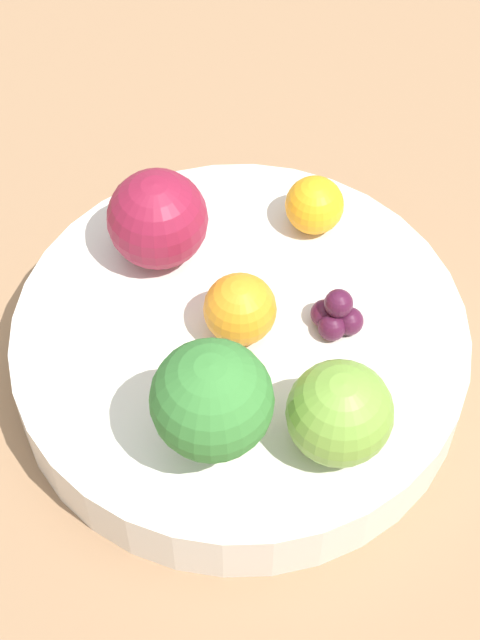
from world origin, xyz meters
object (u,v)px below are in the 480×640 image
(broccoli, at_px, (212,402))
(orange_back, at_px, (314,205))
(apple_red, at_px, (158,219))
(grape_cluster, at_px, (336,314))
(orange_front, at_px, (240,305))
(apple_green, at_px, (340,413))
(bowl, at_px, (240,351))

(broccoli, bearing_deg, orange_back, -95.60)
(apple_red, xyz_separation_m, grape_cluster, (-0.11, 0.03, -0.02))
(broccoli, distance_m, grape_cluster, 0.11)
(grape_cluster, bearing_deg, apple_red, -13.02)
(orange_front, bearing_deg, apple_green, 139.48)
(bowl, height_order, grape_cluster, grape_cluster)
(bowl, bearing_deg, apple_green, 140.57)
(orange_back, height_order, grape_cluster, orange_back)
(apple_green, bearing_deg, orange_front, -40.52)
(grape_cluster, bearing_deg, broccoli, 64.27)
(bowl, relative_size, broccoli, 3.38)
(apple_green, relative_size, grape_cluster, 1.80)
(apple_red, height_order, apple_green, apple_red)
(bowl, relative_size, orange_front, 6.39)
(broccoli, bearing_deg, grape_cluster, -115.73)
(bowl, relative_size, apple_red, 4.44)
(apple_red, height_order, orange_back, apple_red)
(broccoli, xyz_separation_m, orange_back, (-0.02, -0.16, -0.03))
(apple_red, height_order, grape_cluster, apple_red)
(broccoli, bearing_deg, orange_front, -84.84)
(apple_red, xyz_separation_m, orange_back, (-0.08, -0.04, -0.01))
(broccoli, height_order, apple_green, broccoli)
(orange_back, bearing_deg, broccoli, 84.40)
(bowl, relative_size, orange_back, 7.38)
(orange_back, bearing_deg, grape_cluster, 112.25)
(bowl, height_order, apple_green, apple_green)
(orange_back, bearing_deg, apple_red, 28.23)
(grape_cluster, bearing_deg, bowl, 18.99)
(bowl, height_order, orange_back, orange_back)
(broccoli, distance_m, apple_red, 0.13)
(orange_front, height_order, orange_back, orange_front)
(bowl, xyz_separation_m, orange_front, (0.00, -0.00, 0.04))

